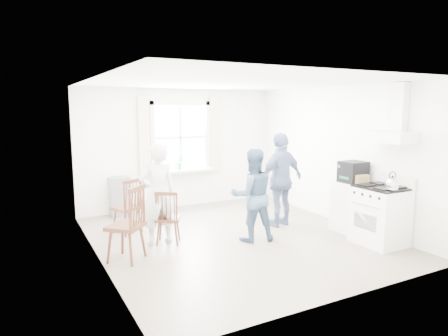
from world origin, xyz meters
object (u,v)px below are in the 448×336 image
windsor_chair_a (130,200)px  windsor_chair_c (133,215)px  gas_stove (380,215)px  windsor_chair_b (167,212)px  person_mid (252,195)px  low_cabinet (351,207)px  person_right (281,180)px  person_left (158,194)px  stereo_stack (353,172)px

windsor_chair_a → windsor_chair_c: 1.29m
gas_stove → windsor_chair_b: bearing=153.0°
windsor_chair_b → person_mid: 1.42m
gas_stove → windsor_chair_c: gas_stove is taller
low_cabinet → windsor_chair_c: (-3.79, 0.44, 0.23)m
windsor_chair_b → person_mid: person_mid is taller
windsor_chair_a → windsor_chair_c: size_ratio=0.89×
low_cabinet → windsor_chair_a: 3.89m
low_cabinet → person_right: (-0.88, 0.90, 0.42)m
person_left → person_mid: bearing=157.2°
low_cabinet → person_left: bearing=162.8°
windsor_chair_a → person_mid: (1.70, -1.28, 0.17)m
gas_stove → person_mid: 2.08m
gas_stove → windsor_chair_c: 3.90m
windsor_chair_b → gas_stove: bearing=-27.0°
stereo_stack → gas_stove: bearing=-95.0°
person_left → windsor_chair_a: bearing=-69.4°
person_left → low_cabinet: bearing=162.4°
gas_stove → person_mid: person_mid is taller
gas_stove → windsor_chair_b: gas_stove is taller
windsor_chair_b → windsor_chair_c: bearing=-147.7°
windsor_chair_c → person_mid: 1.99m
windsor_chair_b → windsor_chair_c: size_ratio=0.80×
windsor_chair_c → low_cabinet: bearing=-6.6°
windsor_chair_c → person_right: size_ratio=0.64×
person_right → gas_stove: bearing=106.8°
gas_stove → low_cabinet: 0.70m
stereo_stack → windsor_chair_b: bearing=164.1°
windsor_chair_b → person_right: size_ratio=0.51×
windsor_chair_b → person_mid: (1.33, -0.45, 0.23)m
person_mid → low_cabinet: bearing=-179.1°
low_cabinet → windsor_chair_a: size_ratio=0.91×
person_mid → windsor_chair_c: bearing=13.0°
windsor_chair_b → person_left: 0.33m
windsor_chair_a → person_left: 0.77m
low_cabinet → windsor_chair_c: size_ratio=0.81×
stereo_stack → person_mid: 1.87m
low_cabinet → stereo_stack: (-0.01, -0.03, 0.64)m
person_right → windsor_chair_a: bearing=-26.9°
gas_stove → windsor_chair_a: size_ratio=1.13×
windsor_chair_c → windsor_chair_b: bearing=32.3°
windsor_chair_a → person_right: 2.75m
stereo_stack → windsor_chair_c: size_ratio=0.38×
stereo_stack → person_left: person_left is taller
gas_stove → person_mid: (-1.73, 1.11, 0.29)m
stereo_stack → windsor_chair_b: 3.29m
person_mid → windsor_chair_a: bearing=-23.3°
stereo_stack → person_right: person_right is taller
windsor_chair_a → person_mid: person_mid is taller
gas_stove → person_right: size_ratio=0.64×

